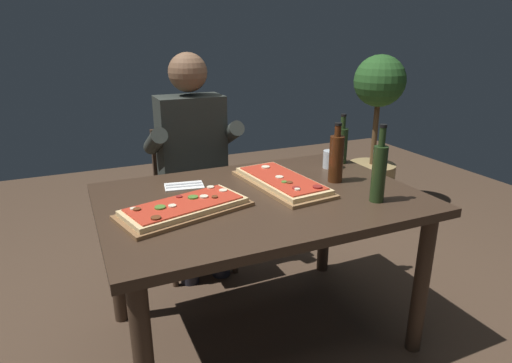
{
  "coord_description": "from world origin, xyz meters",
  "views": [
    {
      "loc": [
        -0.75,
        -1.63,
        1.43
      ],
      "look_at": [
        0.0,
        0.05,
        0.79
      ],
      "focal_mm": 30.18,
      "sensor_mm": 36.0,
      "label": 1
    }
  ],
  "objects_px": {
    "vinegar_bottle_green": "(342,144)",
    "diner_chair": "(190,191)",
    "pizza_rectangular_left": "(282,182)",
    "oil_bottle_amber": "(379,171)",
    "pizza_rectangular_front": "(185,208)",
    "seated_diner": "(194,156)",
    "potted_plant_corner": "(375,130)",
    "tumbler_near_camera": "(330,159)",
    "dining_table": "(260,215)",
    "wine_bottle_dark": "(336,158)"
  },
  "relations": [
    {
      "from": "vinegar_bottle_green",
      "to": "diner_chair",
      "type": "distance_m",
      "value": 0.99
    },
    {
      "from": "pizza_rectangular_left",
      "to": "diner_chair",
      "type": "xyz_separation_m",
      "value": [
        -0.24,
        0.78,
        -0.27
      ]
    },
    {
      "from": "oil_bottle_amber",
      "to": "diner_chair",
      "type": "relative_size",
      "value": 0.39
    },
    {
      "from": "pizza_rectangular_front",
      "to": "seated_diner",
      "type": "relative_size",
      "value": 0.43
    },
    {
      "from": "oil_bottle_amber",
      "to": "potted_plant_corner",
      "type": "xyz_separation_m",
      "value": [
        1.17,
        1.44,
        -0.21
      ]
    },
    {
      "from": "tumbler_near_camera",
      "to": "oil_bottle_amber",
      "type": "bearing_deg",
      "value": -100.0
    },
    {
      "from": "oil_bottle_amber",
      "to": "tumbler_near_camera",
      "type": "bearing_deg",
      "value": 80.0
    },
    {
      "from": "potted_plant_corner",
      "to": "dining_table",
      "type": "bearing_deg",
      "value": -143.55
    },
    {
      "from": "dining_table",
      "to": "wine_bottle_dark",
      "type": "distance_m",
      "value": 0.47
    },
    {
      "from": "pizza_rectangular_front",
      "to": "potted_plant_corner",
      "type": "relative_size",
      "value": 0.45
    },
    {
      "from": "pizza_rectangular_front",
      "to": "diner_chair",
      "type": "distance_m",
      "value": 0.98
    },
    {
      "from": "wine_bottle_dark",
      "to": "seated_diner",
      "type": "height_order",
      "value": "seated_diner"
    },
    {
      "from": "oil_bottle_amber",
      "to": "pizza_rectangular_left",
      "type": "bearing_deg",
      "value": 129.32
    },
    {
      "from": "oil_bottle_amber",
      "to": "tumbler_near_camera",
      "type": "distance_m",
      "value": 0.51
    },
    {
      "from": "pizza_rectangular_front",
      "to": "pizza_rectangular_left",
      "type": "bearing_deg",
      "value": 14.11
    },
    {
      "from": "potted_plant_corner",
      "to": "seated_diner",
      "type": "bearing_deg",
      "value": -165.31
    },
    {
      "from": "pizza_rectangular_front",
      "to": "oil_bottle_amber",
      "type": "distance_m",
      "value": 0.83
    },
    {
      "from": "wine_bottle_dark",
      "to": "vinegar_bottle_green",
      "type": "relative_size",
      "value": 1.06
    },
    {
      "from": "diner_chair",
      "to": "seated_diner",
      "type": "height_order",
      "value": "seated_diner"
    },
    {
      "from": "pizza_rectangular_front",
      "to": "oil_bottle_amber",
      "type": "bearing_deg",
      "value": -15.37
    },
    {
      "from": "pizza_rectangular_front",
      "to": "wine_bottle_dark",
      "type": "distance_m",
      "value": 0.78
    },
    {
      "from": "oil_bottle_amber",
      "to": "dining_table",
      "type": "bearing_deg",
      "value": 148.1
    },
    {
      "from": "pizza_rectangular_left",
      "to": "diner_chair",
      "type": "relative_size",
      "value": 0.66
    },
    {
      "from": "pizza_rectangular_left",
      "to": "tumbler_near_camera",
      "type": "distance_m",
      "value": 0.4
    },
    {
      "from": "oil_bottle_amber",
      "to": "diner_chair",
      "type": "xyz_separation_m",
      "value": [
        -0.52,
        1.12,
        -0.39
      ]
    },
    {
      "from": "tumbler_near_camera",
      "to": "pizza_rectangular_left",
      "type": "bearing_deg",
      "value": -157.94
    },
    {
      "from": "tumbler_near_camera",
      "to": "vinegar_bottle_green",
      "type": "bearing_deg",
      "value": 27.07
    },
    {
      "from": "vinegar_bottle_green",
      "to": "potted_plant_corner",
      "type": "height_order",
      "value": "potted_plant_corner"
    },
    {
      "from": "dining_table",
      "to": "seated_diner",
      "type": "relative_size",
      "value": 1.05
    },
    {
      "from": "dining_table",
      "to": "oil_bottle_amber",
      "type": "distance_m",
      "value": 0.55
    },
    {
      "from": "dining_table",
      "to": "seated_diner",
      "type": "distance_m",
      "value": 0.75
    },
    {
      "from": "tumbler_near_camera",
      "to": "potted_plant_corner",
      "type": "distance_m",
      "value": 1.44
    },
    {
      "from": "oil_bottle_amber",
      "to": "vinegar_bottle_green",
      "type": "bearing_deg",
      "value": 70.42
    },
    {
      "from": "potted_plant_corner",
      "to": "wine_bottle_dark",
      "type": "bearing_deg",
      "value": -135.74
    },
    {
      "from": "pizza_rectangular_left",
      "to": "potted_plant_corner",
      "type": "distance_m",
      "value": 1.82
    },
    {
      "from": "potted_plant_corner",
      "to": "pizza_rectangular_left",
      "type": "bearing_deg",
      "value": -142.77
    },
    {
      "from": "wine_bottle_dark",
      "to": "oil_bottle_amber",
      "type": "height_order",
      "value": "oil_bottle_amber"
    },
    {
      "from": "wine_bottle_dark",
      "to": "potted_plant_corner",
      "type": "relative_size",
      "value": 0.23
    },
    {
      "from": "pizza_rectangular_front",
      "to": "diner_chair",
      "type": "bearing_deg",
      "value": 73.52
    },
    {
      "from": "wine_bottle_dark",
      "to": "vinegar_bottle_green",
      "type": "height_order",
      "value": "wine_bottle_dark"
    },
    {
      "from": "vinegar_bottle_green",
      "to": "tumbler_near_camera",
      "type": "relative_size",
      "value": 2.92
    },
    {
      "from": "dining_table",
      "to": "pizza_rectangular_left",
      "type": "height_order",
      "value": "pizza_rectangular_left"
    },
    {
      "from": "dining_table",
      "to": "vinegar_bottle_green",
      "type": "distance_m",
      "value": 0.71
    },
    {
      "from": "pizza_rectangular_front",
      "to": "tumbler_near_camera",
      "type": "height_order",
      "value": "tumbler_near_camera"
    },
    {
      "from": "oil_bottle_amber",
      "to": "tumbler_near_camera",
      "type": "height_order",
      "value": "oil_bottle_amber"
    },
    {
      "from": "pizza_rectangular_front",
      "to": "dining_table",
      "type": "bearing_deg",
      "value": 7.89
    },
    {
      "from": "diner_chair",
      "to": "seated_diner",
      "type": "bearing_deg",
      "value": -90.0
    },
    {
      "from": "dining_table",
      "to": "tumbler_near_camera",
      "type": "bearing_deg",
      "value": 23.76
    },
    {
      "from": "dining_table",
      "to": "oil_bottle_amber",
      "type": "height_order",
      "value": "oil_bottle_amber"
    },
    {
      "from": "pizza_rectangular_left",
      "to": "vinegar_bottle_green",
      "type": "height_order",
      "value": "vinegar_bottle_green"
    }
  ]
}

